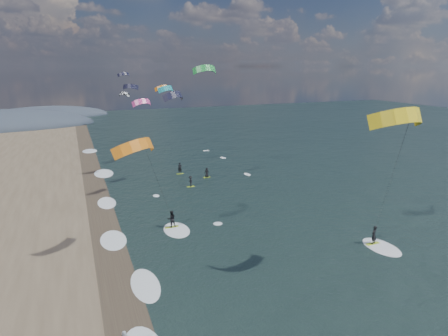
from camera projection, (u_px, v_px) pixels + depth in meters
name	position (u px, v px, depth m)	size (l,w,h in m)	color
ground	(298.00, 299.00, 27.38)	(260.00, 260.00, 0.00)	black
wet_sand_strip	(114.00, 265.00, 31.97)	(3.00, 240.00, 0.00)	#382D23
kitesurfer_near_a	(404.00, 146.00, 27.32)	(7.85, 8.39, 14.31)	#A1C322
kitesurfer_near_b	(154.00, 173.00, 32.79)	(7.25, 9.18, 11.66)	#A1C322
far_kitesurfers	(192.00, 175.00, 55.56)	(4.76, 7.71, 1.82)	#A1C322
bg_kite_field	(149.00, 85.00, 71.13)	(12.18, 66.75, 7.80)	teal
shoreline_surf	(121.00, 240.00, 36.65)	(2.40, 79.40, 0.11)	white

